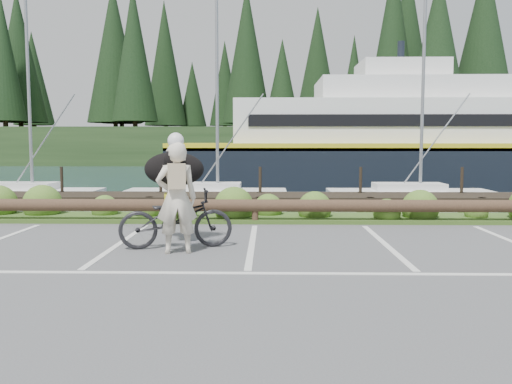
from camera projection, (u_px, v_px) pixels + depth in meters
ground at (248, 267)px, 8.62m from camera, size 72.00×72.00×0.00m
harbor_backdrop at (269, 154)px, 86.67m from camera, size 170.00×160.00×30.00m
vegetation_strip at (256, 218)px, 13.89m from camera, size 34.00×1.60×0.10m
log_rail at (255, 224)px, 13.19m from camera, size 32.00×0.30×0.60m
bicycle at (176, 219)px, 10.15m from camera, size 2.22×1.15×1.11m
cyclist at (177, 198)px, 9.63m from camera, size 0.81×0.61×1.99m
dog at (174, 169)px, 10.73m from camera, size 0.81×1.28×0.69m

